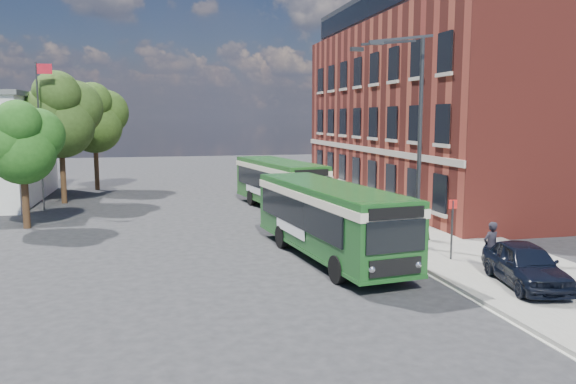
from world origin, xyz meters
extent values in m
plane|color=#262629|center=(0.00, 0.00, 0.00)|extent=(120.00, 120.00, 0.00)
cube|color=gray|center=(7.00, 8.00, 0.07)|extent=(6.00, 48.00, 0.15)
cube|color=beige|center=(3.95, 8.00, 0.01)|extent=(0.12, 48.00, 0.01)
cube|color=maroon|center=(14.00, 12.00, 6.00)|extent=(12.00, 26.00, 12.00)
cube|color=#BAAD9E|center=(7.96, 12.00, 3.60)|extent=(0.12, 26.00, 0.35)
cube|color=black|center=(14.00, 12.00, 13.10)|extent=(10.80, 24.80, 2.20)
cube|color=black|center=(8.57, 12.00, 13.10)|extent=(0.08, 24.00, 1.40)
cylinder|color=#333537|center=(-12.50, 13.00, 4.50)|extent=(0.10, 0.10, 9.00)
cube|color=red|center=(-12.05, 13.00, 8.60)|extent=(0.90, 0.02, 0.60)
cylinder|color=#333537|center=(5.20, -2.00, 0.15)|extent=(0.44, 0.44, 0.30)
cylinder|color=#333537|center=(5.20, -2.00, 4.50)|extent=(0.18, 0.18, 9.00)
cube|color=#333537|center=(3.96, -2.60, 8.80)|extent=(2.58, 0.46, 0.37)
cube|color=#333537|center=(3.96, -1.40, 8.80)|extent=(2.58, 0.46, 0.37)
cube|color=#333537|center=(2.73, -3.08, 8.55)|extent=(0.55, 0.22, 0.16)
cube|color=#333537|center=(2.73, -0.92, 8.55)|extent=(0.55, 0.22, 0.16)
cylinder|color=#333537|center=(5.60, -4.20, 1.25)|extent=(0.08, 0.08, 2.50)
cube|color=red|center=(5.60, -4.20, 2.35)|extent=(0.35, 0.04, 0.35)
cube|color=#194D1C|center=(1.10, -2.36, 1.77)|extent=(3.78, 10.55, 2.45)
cube|color=#194D1C|center=(1.10, -2.36, 0.50)|extent=(3.83, 10.60, 0.14)
cube|color=black|center=(-0.20, -2.22, 1.90)|extent=(1.15, 8.46, 1.10)
cube|color=black|center=(2.34, -1.90, 1.90)|extent=(1.15, 8.46, 1.10)
cube|color=#F0E5C6|center=(1.10, -2.36, 2.60)|extent=(3.85, 10.62, 0.32)
cube|color=#194D1C|center=(1.10, -2.36, 2.96)|extent=(3.67, 10.44, 0.12)
cube|color=black|center=(1.76, -7.50, 1.95)|extent=(2.14, 0.35, 1.05)
cube|color=black|center=(1.76, -7.51, 2.70)|extent=(1.99, 0.33, 0.38)
cube|color=black|center=(1.76, -7.51, 0.95)|extent=(1.89, 0.32, 0.55)
sphere|color=silver|center=(0.91, -7.60, 0.95)|extent=(0.26, 0.26, 0.26)
sphere|color=silver|center=(2.60, -7.39, 0.95)|extent=(0.26, 0.26, 0.26)
cube|color=black|center=(0.45, 2.79, 2.00)|extent=(1.99, 0.33, 0.90)
cube|color=white|center=(-0.30, -1.53, 1.15)|extent=(0.44, 3.18, 0.45)
cylinder|color=black|center=(0.37, -5.84, 0.50)|extent=(0.40, 1.03, 1.00)
cylinder|color=black|center=(2.69, -5.54, 0.50)|extent=(0.40, 1.03, 1.00)
cylinder|color=black|center=(-0.35, -0.16, 0.50)|extent=(0.40, 1.03, 1.00)
cylinder|color=black|center=(1.97, 0.13, 0.50)|extent=(0.40, 1.03, 1.00)
cube|color=#1D521B|center=(1.80, 10.29, 1.77)|extent=(4.04, 9.85, 2.45)
cube|color=#1D521B|center=(1.80, 10.29, 0.50)|extent=(4.08, 9.90, 0.14)
cube|color=black|center=(0.49, 10.37, 1.90)|extent=(1.35, 7.68, 1.10)
cube|color=black|center=(3.01, 10.79, 1.90)|extent=(1.35, 7.68, 1.10)
cube|color=#F1ECC6|center=(1.80, 10.29, 2.60)|extent=(4.10, 9.92, 0.32)
cube|color=#1D521B|center=(1.80, 10.29, 2.96)|extent=(3.92, 9.74, 0.12)
cube|color=black|center=(2.59, 5.54, 1.95)|extent=(2.13, 0.43, 1.05)
cube|color=black|center=(2.59, 5.53, 2.70)|extent=(1.99, 0.41, 0.38)
cube|color=black|center=(2.59, 5.53, 0.95)|extent=(1.89, 0.39, 0.55)
sphere|color=silver|center=(1.75, 5.41, 0.95)|extent=(0.26, 0.26, 0.26)
sphere|color=silver|center=(3.43, 5.68, 0.95)|extent=(0.26, 0.26, 0.26)
cube|color=black|center=(1.01, 15.04, 2.00)|extent=(1.99, 0.41, 0.90)
cube|color=white|center=(0.36, 11.06, 1.15)|extent=(0.56, 3.16, 0.45)
cylinder|color=black|center=(1.14, 7.15, 0.50)|extent=(0.44, 1.03, 1.00)
cylinder|color=black|center=(3.45, 7.53, 0.50)|extent=(0.44, 1.03, 1.00)
cylinder|color=black|center=(0.32, 12.05, 0.50)|extent=(0.44, 1.03, 1.00)
cylinder|color=black|center=(2.63, 12.44, 0.50)|extent=(0.44, 1.03, 1.00)
imported|color=black|center=(6.24, -7.89, 0.87)|extent=(2.55, 4.50, 1.44)
imported|color=black|center=(6.17, -6.00, 1.06)|extent=(0.74, 0.57, 1.81)
imported|color=black|center=(6.16, -0.67, 0.89)|extent=(0.80, 0.66, 1.48)
cylinder|color=#3B2615|center=(-12.27, 7.14, 1.41)|extent=(0.36, 0.36, 2.81)
sphere|color=#205117|center=(-12.27, 7.14, 3.96)|extent=(3.32, 3.32, 3.32)
sphere|color=#205117|center=(-11.63, 7.65, 4.79)|extent=(2.81, 2.81, 2.81)
sphere|color=#205117|center=(-12.84, 6.70, 4.47)|extent=(2.55, 2.55, 2.55)
sphere|color=#205117|center=(-12.27, 6.50, 5.43)|extent=(2.30, 2.30, 2.30)
cylinder|color=#3B2615|center=(-11.73, 15.80, 1.85)|extent=(0.36, 0.36, 3.71)
sphere|color=#2A4317|center=(-11.73, 15.80, 5.22)|extent=(4.38, 4.38, 4.38)
sphere|color=#2A4317|center=(-10.89, 16.47, 6.32)|extent=(3.71, 3.71, 3.71)
sphere|color=#2A4317|center=(-12.49, 15.21, 5.89)|extent=(3.37, 3.37, 3.37)
sphere|color=#2A4317|center=(-11.73, 14.95, 7.16)|extent=(3.03, 3.03, 3.03)
cylinder|color=#3B2615|center=(-10.29, 22.62, 1.79)|extent=(0.36, 0.36, 3.58)
sphere|color=#2A4516|center=(-10.29, 22.62, 5.04)|extent=(4.23, 4.23, 4.23)
sphere|color=#2A4516|center=(-9.47, 23.27, 6.10)|extent=(3.58, 3.58, 3.58)
sphere|color=#2A4516|center=(-11.02, 22.05, 5.69)|extent=(3.25, 3.25, 3.25)
sphere|color=#2A4516|center=(-10.29, 21.81, 6.91)|extent=(2.93, 2.93, 2.93)
camera|label=1|loc=(-5.57, -23.77, 5.72)|focal=35.00mm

